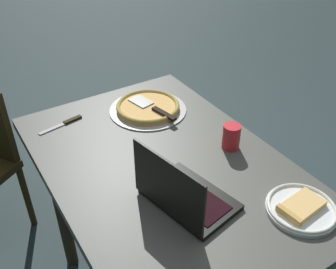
{
  "coord_description": "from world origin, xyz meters",
  "views": [
    {
      "loc": [
        -0.97,
        0.6,
        1.69
      ],
      "look_at": [
        0.06,
        -0.05,
        0.82
      ],
      "focal_mm": 41.55,
      "sensor_mm": 36.0,
      "label": 1
    }
  ],
  "objects_px": {
    "laptop": "(182,194)",
    "pizza_tray": "(148,107)",
    "pizza_plate": "(301,208)",
    "dining_table": "(166,180)",
    "drink_cup": "(231,136)",
    "table_knife": "(65,123)"
  },
  "relations": [
    {
      "from": "laptop",
      "to": "pizza_tray",
      "type": "height_order",
      "value": "laptop"
    },
    {
      "from": "pizza_plate",
      "to": "pizza_tray",
      "type": "height_order",
      "value": "same"
    },
    {
      "from": "dining_table",
      "to": "laptop",
      "type": "bearing_deg",
      "value": 161.98
    },
    {
      "from": "dining_table",
      "to": "pizza_tray",
      "type": "height_order",
      "value": "pizza_tray"
    },
    {
      "from": "pizza_plate",
      "to": "dining_table",
      "type": "bearing_deg",
      "value": 29.37
    },
    {
      "from": "laptop",
      "to": "drink_cup",
      "type": "xyz_separation_m",
      "value": [
        0.16,
        -0.34,
        0.0
      ]
    },
    {
      "from": "table_knife",
      "to": "laptop",
      "type": "bearing_deg",
      "value": -166.66
    },
    {
      "from": "laptop",
      "to": "drink_cup",
      "type": "bearing_deg",
      "value": -64.38
    },
    {
      "from": "table_knife",
      "to": "drink_cup",
      "type": "xyz_separation_m",
      "value": [
        -0.52,
        -0.51,
        0.05
      ]
    },
    {
      "from": "pizza_plate",
      "to": "table_knife",
      "type": "xyz_separation_m",
      "value": [
        0.91,
        0.48,
        -0.01
      ]
    },
    {
      "from": "pizza_plate",
      "to": "drink_cup",
      "type": "distance_m",
      "value": 0.4
    },
    {
      "from": "laptop",
      "to": "pizza_tray",
      "type": "relative_size",
      "value": 0.97
    },
    {
      "from": "pizza_tray",
      "to": "table_knife",
      "type": "relative_size",
      "value": 1.73
    },
    {
      "from": "laptop",
      "to": "drink_cup",
      "type": "relative_size",
      "value": 3.29
    },
    {
      "from": "laptop",
      "to": "pizza_tray",
      "type": "xyz_separation_m",
      "value": [
        0.59,
        -0.2,
        -0.03
      ]
    },
    {
      "from": "dining_table",
      "to": "table_knife",
      "type": "bearing_deg",
      "value": 26.04
    },
    {
      "from": "pizza_plate",
      "to": "pizza_tray",
      "type": "xyz_separation_m",
      "value": [
        0.82,
        0.11,
        0.0
      ]
    },
    {
      "from": "pizza_plate",
      "to": "pizza_tray",
      "type": "relative_size",
      "value": 0.66
    },
    {
      "from": "pizza_plate",
      "to": "drink_cup",
      "type": "height_order",
      "value": "drink_cup"
    },
    {
      "from": "dining_table",
      "to": "drink_cup",
      "type": "distance_m",
      "value": 0.31
    },
    {
      "from": "dining_table",
      "to": "pizza_plate",
      "type": "distance_m",
      "value": 0.51
    },
    {
      "from": "laptop",
      "to": "pizza_plate",
      "type": "bearing_deg",
      "value": -126.02
    }
  ]
}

